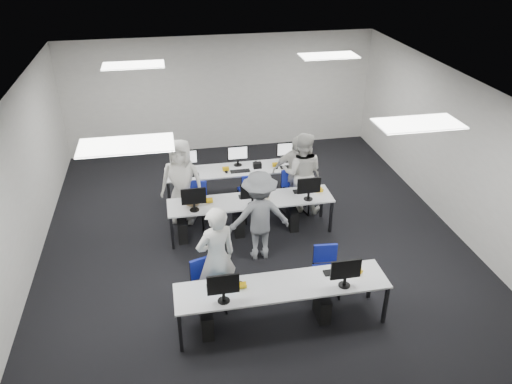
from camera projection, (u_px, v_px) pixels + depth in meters
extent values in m
plane|color=black|center=(253.00, 237.00, 9.81)|extent=(9.00, 9.00, 0.00)
plane|color=white|center=(252.00, 89.00, 8.37)|extent=(9.00, 9.00, 0.00)
cube|color=silver|center=(221.00, 94.00, 12.96)|extent=(8.00, 0.02, 3.00)
cube|color=silver|center=(331.00, 355.00, 5.22)|extent=(8.00, 0.02, 3.00)
cube|color=silver|center=(20.00, 188.00, 8.43)|extent=(0.02, 9.00, 3.00)
cube|color=silver|center=(453.00, 152.00, 9.75)|extent=(0.02, 9.00, 3.00)
cube|color=white|center=(126.00, 145.00, 6.32)|extent=(1.20, 0.60, 0.02)
cube|color=white|center=(418.00, 123.00, 6.99)|extent=(1.20, 0.60, 0.02)
cube|color=white|center=(133.00, 65.00, 9.76)|extent=(1.20, 0.60, 0.02)
cube|color=white|center=(329.00, 56.00, 10.43)|extent=(1.20, 0.60, 0.02)
cube|color=silver|center=(282.00, 286.00, 7.40)|extent=(3.20, 0.70, 0.03)
cube|color=black|center=(180.00, 333.00, 7.07)|extent=(0.05, 0.05, 0.70)
cube|color=black|center=(178.00, 305.00, 7.58)|extent=(0.05, 0.05, 0.70)
cube|color=black|center=(385.00, 305.00, 7.58)|extent=(0.05, 0.05, 0.70)
cube|color=black|center=(370.00, 280.00, 8.10)|extent=(0.05, 0.05, 0.70)
cube|color=silver|center=(251.00, 201.00, 9.64)|extent=(3.20, 0.70, 0.03)
cube|color=black|center=(172.00, 233.00, 9.30)|extent=(0.05, 0.05, 0.70)
cube|color=black|center=(171.00, 217.00, 9.82)|extent=(0.05, 0.05, 0.70)
cube|color=black|center=(331.00, 217.00, 9.82)|extent=(0.05, 0.05, 0.70)
cube|color=black|center=(322.00, 202.00, 10.33)|extent=(0.05, 0.05, 0.70)
cube|color=silver|center=(239.00, 169.00, 10.85)|extent=(3.20, 0.70, 0.03)
cube|color=black|center=(169.00, 197.00, 10.51)|extent=(0.05, 0.05, 0.70)
cube|color=black|center=(168.00, 184.00, 11.02)|extent=(0.05, 0.05, 0.70)
cube|color=black|center=(311.00, 184.00, 11.02)|extent=(0.05, 0.05, 0.70)
cube|color=black|center=(303.00, 172.00, 11.54)|extent=(0.05, 0.05, 0.70)
cube|color=#0C60A3|center=(223.00, 284.00, 6.95)|extent=(0.46, 0.04, 0.32)
cube|color=black|center=(221.00, 286.00, 7.36)|extent=(0.42, 0.14, 0.02)
ellipsoid|color=black|center=(241.00, 283.00, 7.41)|extent=(0.07, 0.10, 0.04)
cube|color=black|center=(207.00, 322.00, 7.46)|extent=(0.18, 0.40, 0.42)
cube|color=white|center=(346.00, 269.00, 7.25)|extent=(0.46, 0.04, 0.32)
cube|color=black|center=(337.00, 272.00, 7.66)|extent=(0.42, 0.14, 0.02)
ellipsoid|color=black|center=(356.00, 269.00, 7.71)|extent=(0.07, 0.10, 0.04)
cube|color=black|center=(322.00, 306.00, 7.76)|extent=(0.18, 0.40, 0.42)
cube|color=white|center=(194.00, 196.00, 9.15)|extent=(0.46, 0.04, 0.32)
cube|color=black|center=(193.00, 201.00, 9.57)|extent=(0.42, 0.14, 0.02)
ellipsoid|color=black|center=(209.00, 200.00, 9.61)|extent=(0.07, 0.10, 0.04)
cube|color=black|center=(182.00, 230.00, 9.66)|extent=(0.18, 0.40, 0.42)
cube|color=white|center=(252.00, 191.00, 9.33)|extent=(0.46, 0.04, 0.32)
cube|color=black|center=(249.00, 196.00, 9.75)|extent=(0.42, 0.14, 0.02)
ellipsoid|color=black|center=(264.00, 194.00, 9.80)|extent=(0.07, 0.10, 0.04)
cube|color=black|center=(238.00, 224.00, 9.84)|extent=(0.18, 0.40, 0.42)
cube|color=white|center=(309.00, 186.00, 9.52)|extent=(0.46, 0.04, 0.32)
cube|color=black|center=(304.00, 191.00, 9.93)|extent=(0.42, 0.14, 0.02)
ellipsoid|color=black|center=(318.00, 189.00, 9.98)|extent=(0.07, 0.10, 0.04)
cube|color=black|center=(292.00, 218.00, 10.03)|extent=(0.18, 0.40, 0.42)
cube|color=white|center=(187.00, 157.00, 10.67)|extent=(0.46, 0.04, 0.32)
cube|color=black|center=(189.00, 175.00, 10.53)|extent=(0.42, 0.14, 0.02)
ellipsoid|color=black|center=(175.00, 176.00, 10.48)|extent=(0.07, 0.10, 0.04)
cube|color=black|center=(201.00, 193.00, 10.95)|extent=(0.18, 0.40, 0.42)
cube|color=white|center=(238.00, 153.00, 10.85)|extent=(0.46, 0.04, 0.32)
cube|color=black|center=(240.00, 171.00, 10.71)|extent=(0.42, 0.14, 0.02)
ellipsoid|color=black|center=(226.00, 172.00, 10.66)|extent=(0.07, 0.10, 0.04)
cube|color=black|center=(251.00, 189.00, 11.13)|extent=(0.18, 0.40, 0.42)
cube|color=white|center=(287.00, 149.00, 11.03)|extent=(0.46, 0.04, 0.32)
cube|color=black|center=(290.00, 167.00, 10.90)|extent=(0.42, 0.14, 0.02)
ellipsoid|color=black|center=(276.00, 168.00, 10.84)|extent=(0.07, 0.10, 0.04)
cube|color=black|center=(298.00, 184.00, 11.31)|extent=(0.18, 0.40, 0.42)
cube|color=navy|center=(208.00, 287.00, 7.78)|extent=(0.54, 0.53, 0.06)
cube|color=navy|center=(203.00, 267.00, 7.81)|extent=(0.41, 0.17, 0.35)
cube|color=navy|center=(327.00, 272.00, 8.16)|extent=(0.44, 0.43, 0.06)
cube|color=navy|center=(325.00, 253.00, 8.21)|extent=(0.39, 0.08, 0.34)
cube|color=navy|center=(195.00, 205.00, 10.01)|extent=(0.55, 0.54, 0.06)
cube|color=navy|center=(197.00, 189.00, 10.06)|extent=(0.41, 0.18, 0.36)
cube|color=navy|center=(254.00, 199.00, 10.22)|extent=(0.44, 0.42, 0.06)
cube|color=navy|center=(252.00, 184.00, 10.27)|extent=(0.42, 0.05, 0.36)
cube|color=navy|center=(295.00, 193.00, 10.40)|extent=(0.55, 0.53, 0.06)
cube|color=navy|center=(291.00, 177.00, 10.44)|extent=(0.44, 0.15, 0.38)
cube|color=navy|center=(196.00, 195.00, 10.41)|extent=(0.43, 0.41, 0.06)
cube|color=navy|center=(196.00, 189.00, 10.14)|extent=(0.40, 0.07, 0.34)
cube|color=navy|center=(250.00, 190.00, 10.59)|extent=(0.52, 0.50, 0.06)
cube|color=navy|center=(254.00, 183.00, 10.32)|extent=(0.40, 0.16, 0.35)
cube|color=navy|center=(295.00, 185.00, 10.79)|extent=(0.42, 0.40, 0.06)
cube|color=navy|center=(298.00, 179.00, 10.50)|extent=(0.40, 0.05, 0.35)
ellipsoid|color=#9A844F|center=(193.00, 199.00, 9.36)|extent=(0.38, 0.25, 0.31)
imported|color=white|center=(216.00, 258.00, 7.70)|extent=(0.76, 0.63, 1.80)
imported|color=white|center=(302.00, 173.00, 10.33)|extent=(1.03, 0.92, 1.76)
imported|color=white|center=(182.00, 181.00, 9.99)|extent=(0.99, 0.80, 1.77)
imported|color=white|center=(295.00, 174.00, 10.41)|extent=(1.05, 0.70, 1.66)
imported|color=slate|center=(259.00, 216.00, 8.87)|extent=(1.13, 0.67, 1.72)
cube|color=black|center=(257.00, 165.00, 8.58)|extent=(0.15, 0.18, 0.10)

